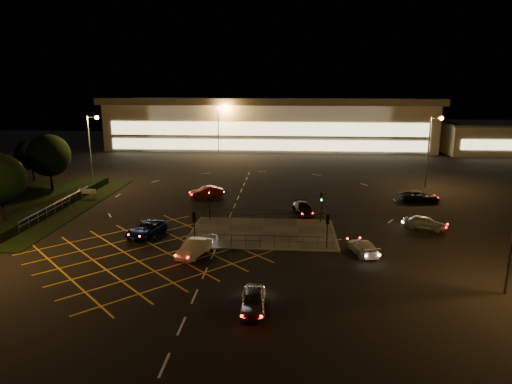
# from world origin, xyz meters

# --- Properties ---
(ground) EXTENTS (180.00, 180.00, 0.00)m
(ground) POSITION_xyz_m (0.00, 0.00, 0.00)
(ground) COLOR black
(ground) RESTS_ON ground
(pedestrian_island) EXTENTS (14.00, 9.00, 0.12)m
(pedestrian_island) POSITION_xyz_m (2.00, -2.00, 0.06)
(pedestrian_island) COLOR #4C4944
(pedestrian_island) RESTS_ON ground
(grass_verge) EXTENTS (18.00, 30.00, 0.08)m
(grass_verge) POSITION_xyz_m (-28.00, 6.00, 0.04)
(grass_verge) COLOR black
(grass_verge) RESTS_ON ground
(hedge) EXTENTS (2.00, 26.00, 1.00)m
(hedge) POSITION_xyz_m (-23.00, 6.00, 0.50)
(hedge) COLOR black
(hedge) RESTS_ON ground
(supermarket) EXTENTS (72.00, 26.50, 10.50)m
(supermarket) POSITION_xyz_m (0.00, 61.95, 5.31)
(supermarket) COLOR beige
(supermarket) RESTS_ON ground
(retail_unit_a) EXTENTS (18.80, 14.80, 6.35)m
(retail_unit_a) POSITION_xyz_m (46.00, 53.97, 3.21)
(retail_unit_a) COLOR beige
(retail_unit_a) RESTS_ON ground
(streetlight_nw) EXTENTS (1.78, 0.56, 10.03)m
(streetlight_nw) POSITION_xyz_m (-23.56, 18.00, 6.56)
(streetlight_nw) COLOR slate
(streetlight_nw) RESTS_ON ground
(streetlight_ne) EXTENTS (1.78, 0.56, 10.03)m
(streetlight_ne) POSITION_xyz_m (24.44, 20.00, 6.56)
(streetlight_ne) COLOR slate
(streetlight_ne) RESTS_ON ground
(streetlight_far_left) EXTENTS (1.78, 0.56, 10.03)m
(streetlight_far_left) POSITION_xyz_m (-9.56, 48.00, 6.56)
(streetlight_far_left) COLOR slate
(streetlight_far_left) RESTS_ON ground
(streetlight_far_right) EXTENTS (1.78, 0.56, 10.03)m
(streetlight_far_right) POSITION_xyz_m (30.44, 50.00, 6.56)
(streetlight_far_right) COLOR slate
(streetlight_far_right) RESTS_ON ground
(signal_sw) EXTENTS (0.28, 0.30, 3.15)m
(signal_sw) POSITION_xyz_m (-4.00, -5.99, 2.37)
(signal_sw) COLOR black
(signal_sw) RESTS_ON pedestrian_island
(signal_se) EXTENTS (0.28, 0.30, 3.15)m
(signal_se) POSITION_xyz_m (8.00, -5.99, 2.37)
(signal_se) COLOR black
(signal_se) RESTS_ON pedestrian_island
(signal_nw) EXTENTS (0.28, 0.30, 3.15)m
(signal_nw) POSITION_xyz_m (-4.00, 1.99, 2.37)
(signal_nw) COLOR black
(signal_nw) RESTS_ON pedestrian_island
(signal_ne) EXTENTS (0.28, 0.30, 3.15)m
(signal_ne) POSITION_xyz_m (8.00, 1.99, 2.37)
(signal_ne) COLOR black
(signal_ne) RESTS_ON pedestrian_island
(tree_c) EXTENTS (5.76, 5.76, 7.84)m
(tree_c) POSITION_xyz_m (-28.00, 14.00, 4.95)
(tree_c) COLOR black
(tree_c) RESTS_ON ground
(tree_d) EXTENTS (4.68, 4.68, 6.37)m
(tree_d) POSITION_xyz_m (-34.00, 20.00, 4.02)
(tree_d) COLOR black
(tree_d) RESTS_ON ground
(tree_e) EXTENTS (5.40, 5.40, 7.35)m
(tree_e) POSITION_xyz_m (-26.00, 0.00, 4.64)
(tree_e) COLOR black
(tree_e) RESTS_ON ground
(car_near_silver) EXTENTS (1.75, 4.13, 1.39)m
(car_near_silver) POSITION_xyz_m (2.28, -17.68, 0.70)
(car_near_silver) COLOR #A1A5A8
(car_near_silver) RESTS_ON ground
(car_queue_white) EXTENTS (2.66, 4.41, 1.37)m
(car_queue_white) POSITION_xyz_m (-3.58, -8.38, 0.69)
(car_queue_white) COLOR silver
(car_queue_white) RESTS_ON ground
(car_left_blue) EXTENTS (3.47, 5.34, 1.37)m
(car_left_blue) POSITION_xyz_m (-9.30, -3.53, 0.68)
(car_left_blue) COLOR #0D1B4E
(car_left_blue) RESTS_ON ground
(car_far_dkgrey) EXTENTS (2.72, 4.80, 1.31)m
(car_far_dkgrey) POSITION_xyz_m (6.20, 5.00, 0.66)
(car_far_dkgrey) COLOR black
(car_far_dkgrey) RESTS_ON ground
(car_right_silver) EXTENTS (4.42, 3.20, 1.40)m
(car_right_silver) POSITION_xyz_m (18.42, 0.43, 0.70)
(car_right_silver) COLOR silver
(car_right_silver) RESTS_ON ground
(car_circ_red) EXTENTS (4.57, 3.18, 1.43)m
(car_circ_red) POSITION_xyz_m (-6.10, 11.92, 0.71)
(car_circ_red) COLOR maroon
(car_circ_red) RESTS_ON ground
(car_east_grey) EXTENTS (5.14, 2.67, 1.38)m
(car_east_grey) POSITION_xyz_m (20.86, 11.51, 0.69)
(car_east_grey) COLOR black
(car_east_grey) RESTS_ON ground
(car_approach_white) EXTENTS (2.69, 4.51, 1.23)m
(car_approach_white) POSITION_xyz_m (11.07, -6.86, 0.61)
(car_approach_white) COLOR silver
(car_approach_white) RESTS_ON ground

